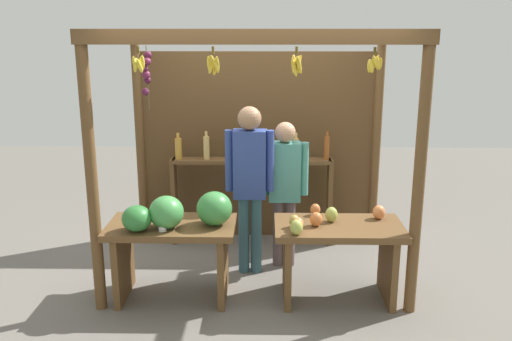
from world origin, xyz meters
name	(u,v)px	position (x,y,z in m)	size (l,w,h in m)	color
ground_plane	(256,266)	(0.00, 0.00, 0.00)	(12.00, 12.00, 0.00)	slate
market_stall	(257,127)	(0.00, 0.41, 1.41)	(2.87, 1.91, 2.42)	brown
fruit_counter_left	(176,231)	(-0.71, -0.72, 0.67)	(1.17, 0.64, 1.03)	brown
fruit_counter_right	(337,244)	(0.74, -0.68, 0.53)	(1.15, 0.64, 0.86)	brown
bottle_shelf_unit	(251,177)	(-0.07, 0.68, 0.79)	(1.84, 0.22, 1.35)	brown
vendor_man	(250,175)	(-0.06, -0.12, 1.03)	(0.48, 0.23, 1.71)	#355F6D
vendor_woman	(285,182)	(0.29, 0.05, 0.91)	(0.48, 0.21, 1.53)	#574547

